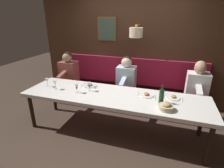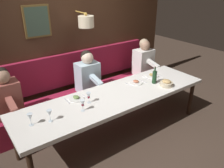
% 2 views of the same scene
% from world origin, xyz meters
% --- Properties ---
extents(ground_plane, '(12.00, 12.00, 0.00)m').
position_xyz_m(ground_plane, '(0.00, 0.00, 0.00)').
color(ground_plane, '#423328').
extents(dining_table, '(0.90, 3.21, 0.74)m').
position_xyz_m(dining_table, '(0.00, 0.00, 0.68)').
color(dining_table, silver).
rests_on(dining_table, ground_plane).
extents(banquette_bench, '(0.52, 3.41, 0.45)m').
position_xyz_m(banquette_bench, '(0.89, 0.00, 0.23)').
color(banquette_bench, maroon).
rests_on(banquette_bench, ground_plane).
extents(back_wall_panel, '(0.59, 4.61, 2.90)m').
position_xyz_m(back_wall_panel, '(1.46, 0.00, 1.36)').
color(back_wall_panel, '#422819').
rests_on(back_wall_panel, ground_plane).
extents(diner_nearest, '(0.60, 0.40, 0.79)m').
position_xyz_m(diner_nearest, '(0.88, -1.43, 0.82)').
color(diner_nearest, white).
rests_on(diner_nearest, banquette_bench).
extents(diner_near, '(0.60, 0.40, 0.79)m').
position_xyz_m(diner_near, '(0.88, -0.01, 0.82)').
color(diner_near, silver).
rests_on(diner_near, banquette_bench).
extents(diner_middle, '(0.60, 0.40, 0.79)m').
position_xyz_m(diner_middle, '(0.88, 1.41, 0.82)').
color(diner_middle, '#934C42').
rests_on(diner_middle, banquette_bench).
extents(place_setting_0, '(0.24, 0.31, 0.05)m').
position_xyz_m(place_setting_0, '(0.25, 0.57, 0.75)').
color(place_setting_0, silver).
rests_on(place_setting_0, dining_table).
extents(place_setting_1, '(0.24, 0.32, 0.05)m').
position_xyz_m(place_setting_1, '(0.19, -0.98, 0.75)').
color(place_setting_1, white).
rests_on(place_setting_1, dining_table).
extents(place_setting_2, '(0.24, 0.32, 0.05)m').
position_xyz_m(place_setting_2, '(0.15, -0.55, 0.75)').
color(place_setting_2, white).
rests_on(place_setting_2, dining_table).
extents(wine_glass_0, '(0.07, 0.07, 0.16)m').
position_xyz_m(wine_glass_0, '(-0.08, 1.11, 0.86)').
color(wine_glass_0, silver).
rests_on(wine_glass_0, dining_table).
extents(wine_glass_1, '(0.07, 0.07, 0.16)m').
position_xyz_m(wine_glass_1, '(-0.02, 1.34, 0.86)').
color(wine_glass_1, silver).
rests_on(wine_glass_1, dining_table).
extents(wine_glass_2, '(0.07, 0.07, 0.16)m').
position_xyz_m(wine_glass_2, '(0.04, 0.47, 0.86)').
color(wine_glass_2, silver).
rests_on(wine_glass_2, dining_table).
extents(wine_glass_3, '(0.07, 0.07, 0.16)m').
position_xyz_m(wine_glass_3, '(-0.10, 0.65, 0.86)').
color(wine_glass_3, silver).
rests_on(wine_glass_3, dining_table).
extents(wine_bottle, '(0.08, 0.08, 0.30)m').
position_xyz_m(wine_bottle, '(-0.04, -0.80, 0.86)').
color(wine_bottle, '#19381E').
rests_on(wine_bottle, dining_table).
extents(bread_bowl, '(0.22, 0.22, 0.12)m').
position_xyz_m(bread_bowl, '(-0.25, -0.88, 0.79)').
color(bread_bowl, beige).
rests_on(bread_bowl, dining_table).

